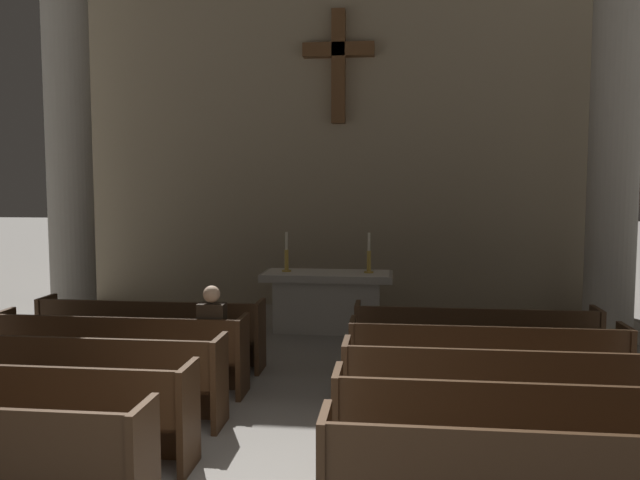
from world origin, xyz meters
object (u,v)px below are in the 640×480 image
Objects in this scene: column_left_second at (68,118)px; altar at (327,300)px; pew_left_row_5 at (151,333)px; pew_right_row_3 at (500,393)px; pew_right_row_5 at (475,342)px; candlestick_right at (369,260)px; lone_worshipper at (214,337)px; pew_left_row_3 at (79,377)px; pew_left_row_2 at (25,411)px; column_right_second at (616,112)px; pew_right_row_2 at (520,432)px; pew_right_row_4 at (486,364)px; candlestick_left at (287,259)px; pew_left_row_4 at (120,352)px.

altar is at bearing -1.93° from column_left_second.
pew_right_row_3 is at bearing -25.02° from pew_left_row_5.
altar reaches higher than pew_right_row_3.
pew_right_row_5 is 2.96m from candlestick_right.
column_left_second reaches higher than lone_worshipper.
pew_left_row_5 is 4.76m from pew_right_row_3.
column_left_second is (-2.46, 4.63, 3.18)m from pew_left_row_3.
pew_left_row_2 is at bearing -145.01° from pew_right_row_5.
pew_left_row_5 is at bearing -158.87° from column_right_second.
candlestick_right is 3.87m from lone_worshipper.
lone_worshipper reaches higher than altar.
pew_right_row_4 is at bearing 90.00° from pew_right_row_2.
column_right_second is (2.46, 4.63, 3.18)m from pew_right_row_3.
altar is 0.98m from candlestick_left.
column_right_second is 11.05× the size of candlestick_left.
column_right_second is (6.78, 4.63, 3.18)m from pew_left_row_3.
altar is at bearing 73.80° from lone_worshipper.
pew_left_row_4 is 1.00× the size of pew_right_row_2.
altar is at bearing -178.07° from column_right_second.
pew_right_row_3 is at bearing -71.97° from candlestick_right.
pew_left_row_2 is at bearing -104.88° from candlestick_left.
pew_right_row_3 is 4.77m from candlestick_right.
column_left_second is at bearing 158.87° from pew_right_row_5.
candlestick_right is (2.86, 4.48, 0.75)m from pew_left_row_3.
lone_worshipper reaches higher than pew_left_row_5.
pew_left_row_5 is 0.41× the size of column_left_second.
column_left_second is (-2.46, 3.63, 3.18)m from pew_left_row_4.
pew_right_row_3 is at bearing 90.00° from pew_right_row_2.
column_right_second is 5.58m from altar.
column_left_second reaches higher than candlestick_right.
altar is at bearing 180.00° from candlestick_right.
altar is 3.25× the size of candlestick_left.
altar reaches higher than pew_left_row_3.
pew_left_row_3 is 4.43m from pew_right_row_4.
candlestick_right is at bearing 62.48° from pew_left_row_2.
pew_right_row_3 is at bearing -34.35° from column_left_second.
pew_left_row_5 is 4.80m from column_left_second.
pew_right_row_4 is 1.01m from pew_right_row_5.
pew_right_row_5 is 0.41× the size of column_right_second.
pew_right_row_2 is 0.41× the size of column_right_second.
column_left_second is (-6.78, 3.63, 3.18)m from pew_right_row_4.
pew_left_row_2 is 2.33× the size of lone_worshipper.
candlestick_right is at bearing 57.45° from pew_left_row_3.
candlestick_right is at bearing 104.88° from pew_right_row_2.
column_right_second reaches higher than pew_right_row_3.
pew_left_row_3 and pew_right_row_3 have the same top height.
column_right_second is at bearing 1.93° from altar.
altar is (-2.16, 2.46, 0.06)m from pew_right_row_5.
pew_left_row_4 is (0.00, 2.01, 0.00)m from pew_left_row_2.
pew_left_row_5 is at bearing 140.13° from lone_worshipper.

